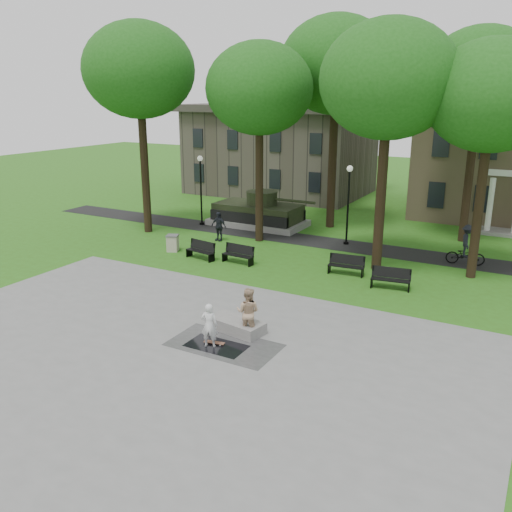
% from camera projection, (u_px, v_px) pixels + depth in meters
% --- Properties ---
extents(ground, '(120.00, 120.00, 0.00)m').
position_uv_depth(ground, '(234.00, 312.00, 22.61)').
color(ground, '#2B5A15').
rests_on(ground, ground).
extents(plaza, '(22.00, 16.00, 0.02)m').
position_uv_depth(plaza, '(158.00, 361.00, 18.41)').
color(plaza, gray).
rests_on(plaza, ground).
extents(footpath, '(44.00, 2.60, 0.01)m').
position_uv_depth(footpath, '(336.00, 244.00, 32.66)').
color(footpath, black).
rests_on(footpath, ground).
extents(building_left, '(15.00, 10.00, 7.20)m').
position_uv_depth(building_left, '(281.00, 152.00, 48.86)').
color(building_left, '#4C443D').
rests_on(building_left, ground).
extents(tree_0, '(6.80, 6.80, 12.97)m').
position_uv_depth(tree_0, '(139.00, 71.00, 32.79)').
color(tree_0, black).
rests_on(tree_0, ground).
extents(tree_1, '(6.20, 6.20, 11.63)m').
position_uv_depth(tree_1, '(259.00, 89.00, 30.89)').
color(tree_1, black).
rests_on(tree_1, ground).
extents(tree_2, '(6.60, 6.60, 12.16)m').
position_uv_depth(tree_2, '(389.00, 81.00, 25.42)').
color(tree_2, black).
rests_on(tree_2, ground).
extents(tree_3, '(6.00, 6.00, 11.19)m').
position_uv_depth(tree_3, '(492.00, 97.00, 24.38)').
color(tree_3, black).
rests_on(tree_3, ground).
extents(tree_4, '(7.20, 7.20, 13.50)m').
position_uv_depth(tree_4, '(336.00, 66.00, 33.93)').
color(tree_4, black).
rests_on(tree_4, ground).
extents(tree_5, '(6.40, 6.40, 12.44)m').
position_uv_depth(tree_5, '(481.00, 76.00, 30.64)').
color(tree_5, black).
rests_on(tree_5, ground).
extents(lamp_left, '(0.36, 0.36, 4.73)m').
position_uv_depth(lamp_left, '(201.00, 185.00, 36.73)').
color(lamp_left, black).
rests_on(lamp_left, ground).
extents(lamp_mid, '(0.36, 0.36, 4.73)m').
position_uv_depth(lamp_mid, '(348.00, 199.00, 31.88)').
color(lamp_mid, black).
rests_on(lamp_mid, ground).
extents(tank_monument, '(7.45, 3.40, 2.40)m').
position_uv_depth(tank_monument, '(259.00, 213.00, 37.08)').
color(tank_monument, gray).
rests_on(tank_monument, ground).
extents(puddle, '(2.20, 1.20, 0.00)m').
position_uv_depth(puddle, '(216.00, 346.00, 19.51)').
color(puddle, black).
rests_on(puddle, plaza).
extents(concrete_block, '(2.34, 1.36, 0.45)m').
position_uv_depth(concrete_block, '(237.00, 325.00, 20.70)').
color(concrete_block, gray).
rests_on(concrete_block, plaza).
extents(skateboard, '(0.80, 0.34, 0.07)m').
position_uv_depth(skateboard, '(214.00, 343.00, 19.65)').
color(skateboard, brown).
rests_on(skateboard, plaza).
extents(skateboarder, '(0.70, 0.57, 1.65)m').
position_uv_depth(skateboarder, '(209.00, 325.00, 19.24)').
color(skateboarder, silver).
rests_on(skateboarder, plaza).
extents(friend_watching, '(1.03, 0.87, 1.88)m').
position_uv_depth(friend_watching, '(248.00, 312.00, 20.10)').
color(friend_watching, tan).
rests_on(friend_watching, plaza).
extents(pedestrian_walker, '(1.10, 0.53, 1.81)m').
position_uv_depth(pedestrian_walker, '(219.00, 226.00, 33.22)').
color(pedestrian_walker, black).
rests_on(pedestrian_walker, ground).
extents(cyclist, '(2.05, 1.20, 2.17)m').
position_uv_depth(cyclist, '(466.00, 248.00, 28.57)').
color(cyclist, black).
rests_on(cyclist, ground).
extents(park_bench_0, '(1.85, 0.83, 1.00)m').
position_uv_depth(park_bench_0, '(201.00, 250.00, 29.68)').
color(park_bench_0, black).
rests_on(park_bench_0, ground).
extents(park_bench_1, '(1.83, 0.65, 1.00)m').
position_uv_depth(park_bench_1, '(238.00, 254.00, 28.93)').
color(park_bench_1, black).
rests_on(park_bench_1, ground).
extents(park_bench_2, '(1.84, 0.70, 1.00)m').
position_uv_depth(park_bench_2, '(347.00, 264.00, 27.11)').
color(park_bench_2, black).
rests_on(park_bench_2, ground).
extents(park_bench_3, '(1.85, 0.78, 1.00)m').
position_uv_depth(park_bench_3, '(391.00, 278.00, 25.13)').
color(park_bench_3, black).
rests_on(park_bench_3, ground).
extents(trash_bin, '(0.87, 0.87, 0.96)m').
position_uv_depth(trash_bin, '(173.00, 243.00, 31.11)').
color(trash_bin, '#BFB49D').
rests_on(trash_bin, ground).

